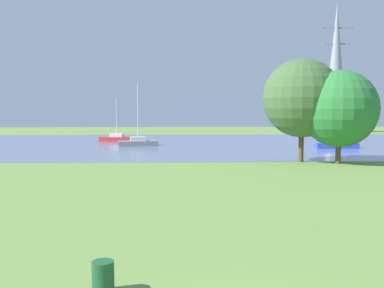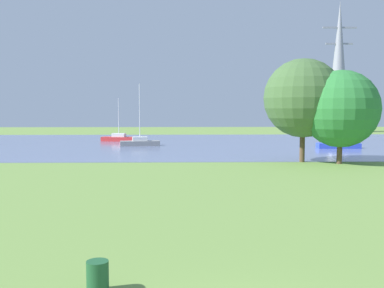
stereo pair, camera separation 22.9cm
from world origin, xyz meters
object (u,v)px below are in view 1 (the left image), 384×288
object	(u,v)px
litter_bin	(103,277)
sailboat_blue	(336,144)
electricity_pylon	(336,67)
sailboat_red	(117,138)
tree_east_far	(302,98)
tree_west_near	(339,109)
sailboat_gray	(138,142)

from	to	relation	value
litter_bin	sailboat_blue	world-z (taller)	sailboat_blue
sailboat_blue	electricity_pylon	size ratio (longest dim) A/B	0.33
litter_bin	sailboat_blue	distance (m)	44.94
sailboat_red	tree_east_far	size ratio (longest dim) A/B	0.68
litter_bin	tree_west_near	xyz separation A→B (m)	(15.35, 25.96, 4.16)
sailboat_blue	sailboat_gray	xyz separation A→B (m)	(-23.09, 4.06, -0.01)
sailboat_blue	litter_bin	bearing A→B (deg)	-116.81
tree_east_far	tree_west_near	distance (m)	3.20
sailboat_blue	tree_west_near	bearing A→B (deg)	-109.19
sailboat_red	tree_east_far	xyz separation A→B (m)	(18.99, -24.55, 5.01)
sailboat_red	sailboat_gray	distance (m)	8.47
sailboat_blue	tree_east_far	size ratio (longest dim) A/B	0.91
sailboat_gray	electricity_pylon	xyz separation A→B (m)	(35.06, 30.58, 11.89)
sailboat_red	electricity_pylon	world-z (taller)	electricity_pylon
sailboat_red	tree_east_far	bearing A→B (deg)	-52.27
tree_east_far	electricity_pylon	distance (m)	51.83
litter_bin	tree_west_near	size ratio (longest dim) A/B	0.10
sailboat_red	tree_west_near	distance (m)	34.06
sailboat_blue	electricity_pylon	xyz separation A→B (m)	(11.96, 34.64, 11.89)
tree_east_far	tree_west_near	bearing A→B (deg)	-25.69
litter_bin	sailboat_gray	bearing A→B (deg)	93.66
sailboat_red	electricity_pylon	distance (m)	46.48
sailboat_blue	tree_east_far	bearing A→B (deg)	-120.96
litter_bin	tree_east_far	size ratio (longest dim) A/B	0.09
tree_west_near	electricity_pylon	size ratio (longest dim) A/B	0.31
sailboat_blue	tree_west_near	xyz separation A→B (m)	(-4.92, -14.14, 4.08)
sailboat_gray	tree_west_near	xyz separation A→B (m)	(18.17, -18.21, 4.09)
litter_bin	tree_east_far	distance (m)	30.48
litter_bin	tree_west_near	world-z (taller)	tree_west_near
litter_bin	tree_east_far	world-z (taller)	tree_east_far
sailboat_red	sailboat_gray	bearing A→B (deg)	-64.94
tree_east_far	tree_west_near	xyz separation A→B (m)	(2.77, -1.33, -0.90)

